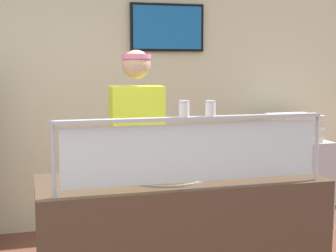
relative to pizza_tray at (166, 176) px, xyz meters
The scene contains 10 objects.
shop_rear_unit 2.11m from the pizza_tray, 87.38° to the left, with size 6.18×0.13×2.70m.
serving_counter 0.50m from the pizza_tray, ahead, with size 1.78×0.69×0.95m, color #4C3828.
sneeze_guard 0.39m from the pizza_tray, 72.74° to the right, with size 1.60×0.06×0.42m.
pizza_tray is the anchor object (origin of this frame).
pizza_server 0.03m from the pizza_tray, 102.17° to the right, with size 0.07×0.28×0.01m, color #ADAFB7.
parmesan_shaker 0.52m from the pizza_tray, 84.91° to the right, with size 0.06×0.06×0.09m.
pepper_flake_shaker 0.55m from the pizza_tray, 57.45° to the right, with size 0.06×0.06×0.09m.
worker_figure 0.60m from the pizza_tray, 95.32° to the left, with size 0.41×0.50×1.76m.
prep_shelf 2.44m from the pizza_tray, 41.81° to the left, with size 0.70×0.55×0.88m, color #B7BABF.
pizza_box_stack 2.38m from the pizza_tray, 41.74° to the left, with size 0.49×0.47×0.27m.
Camera 1 is at (-0.01, -2.61, 1.67)m, focal length 53.63 mm.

